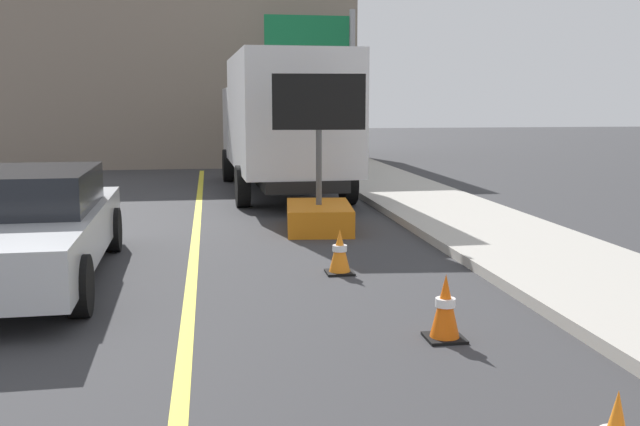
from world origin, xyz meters
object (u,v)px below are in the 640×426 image
(arrow_board_trailer, at_px, (319,203))
(box_truck, at_px, (282,120))
(traffic_cone_far_lane, at_px, (340,252))
(traffic_cone_mid_lane, at_px, (445,308))
(pickup_car, at_px, (24,226))
(highway_guide_sign, at_px, (327,62))

(arrow_board_trailer, relative_size, box_truck, 0.34)
(traffic_cone_far_lane, bearing_deg, traffic_cone_mid_lane, -79.43)
(box_truck, xyz_separation_m, traffic_cone_mid_lane, (0.41, -11.09, -1.48))
(pickup_car, height_order, traffic_cone_far_lane, pickup_car)
(highway_guide_sign, distance_m, traffic_cone_far_lane, 13.48)
(highway_guide_sign, relative_size, traffic_cone_far_lane, 8.45)
(pickup_car, bearing_deg, traffic_cone_far_lane, -3.71)
(arrow_board_trailer, height_order, traffic_cone_mid_lane, arrow_board_trailer)
(traffic_cone_mid_lane, bearing_deg, arrow_board_trailer, 92.82)
(pickup_car, distance_m, traffic_cone_far_lane, 4.00)
(box_truck, distance_m, traffic_cone_mid_lane, 11.19)
(arrow_board_trailer, distance_m, traffic_cone_mid_lane, 5.98)
(highway_guide_sign, bearing_deg, pickup_car, -115.01)
(arrow_board_trailer, relative_size, traffic_cone_far_lane, 4.56)
(box_truck, xyz_separation_m, highway_guide_sign, (1.86, 4.62, 1.64))
(arrow_board_trailer, bearing_deg, traffic_cone_mid_lane, -87.18)
(pickup_car, relative_size, highway_guide_sign, 1.03)
(highway_guide_sign, height_order, traffic_cone_mid_lane, highway_guide_sign)
(traffic_cone_mid_lane, bearing_deg, pickup_car, 146.22)
(box_truck, bearing_deg, traffic_cone_mid_lane, -87.91)
(box_truck, height_order, traffic_cone_far_lane, box_truck)
(arrow_board_trailer, height_order, highway_guide_sign, highway_guide_sign)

